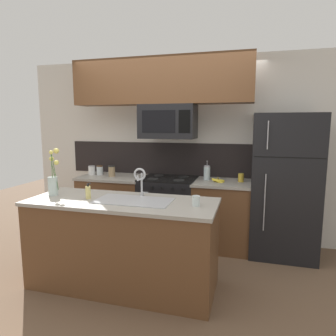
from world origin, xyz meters
The scene contains 21 objects.
ground_plane centered at (0.00, 0.00, 0.00)m, with size 10.00×10.00×0.00m, color brown.
rear_partition centered at (0.30, 1.28, 1.30)m, with size 5.20×0.10×2.60m, color silver.
splash_band centered at (0.00, 1.22, 1.15)m, with size 3.33×0.01×0.48m, color black.
back_counter_left centered at (-0.84, 0.90, 0.46)m, with size 0.95×0.65×0.91m.
back_counter_right centered at (0.74, 0.90, 0.46)m, with size 0.76×0.65×0.91m.
stove_range centered at (0.00, 0.90, 0.46)m, with size 0.76×0.64×0.93m.
microwave centered at (0.00, 0.88, 1.70)m, with size 0.74×0.40×0.45m.
upper_cabinet_band centered at (-0.10, 0.85, 2.22)m, with size 2.41×0.34×0.60m, color brown.
refrigerator centered at (1.51, 0.92, 0.90)m, with size 0.80×0.74×1.79m.
storage_jar_tall centered at (-1.20, 0.92, 0.98)m, with size 0.10×0.10×0.14m.
storage_jar_medium centered at (-1.07, 0.93, 0.98)m, with size 0.10×0.10×0.14m.
storage_jar_short centered at (-0.85, 0.87, 0.99)m, with size 0.10×0.10×0.16m.
banana_bunch centered at (0.69, 0.84, 0.93)m, with size 0.19×0.12×0.08m.
french_press centered at (0.53, 0.96, 1.01)m, with size 0.09×0.09×0.27m.
coffee_tin centered at (0.98, 0.95, 0.97)m, with size 0.08×0.08×0.11m, color gold.
island_counter centered at (-0.14, -0.35, 0.46)m, with size 1.91×0.75×0.91m.
kitchen_sink centered at (-0.02, -0.35, 0.84)m, with size 0.76×0.39×0.16m.
sink_faucet centered at (-0.02, -0.16, 1.11)m, with size 0.14×0.14×0.31m.
dish_soap_bottle centered at (-0.50, -0.39, 0.98)m, with size 0.06×0.05×0.16m.
spare_glass centered at (0.61, -0.36, 0.96)m, with size 0.07×0.07×0.10m.
flower_vase centered at (-0.93, -0.35, 1.05)m, with size 0.16×0.14×0.51m.
Camera 1 is at (1.09, -3.04, 1.67)m, focal length 32.00 mm.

